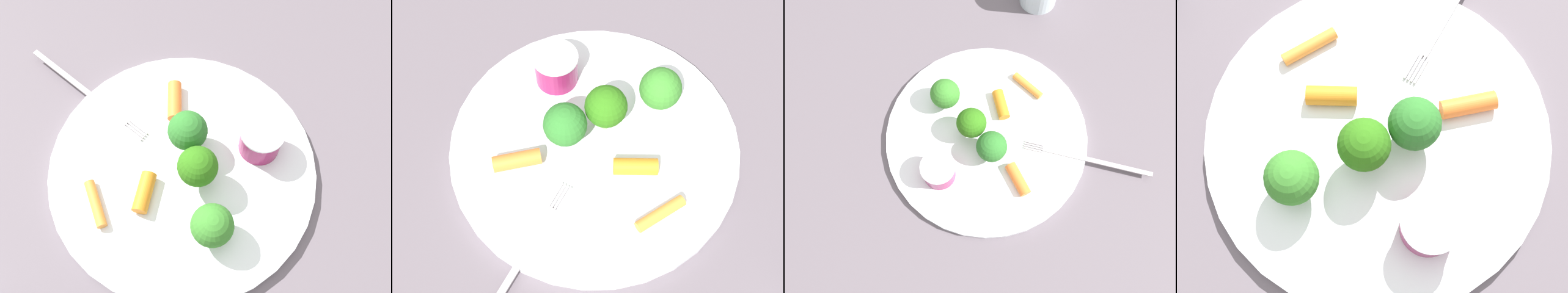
% 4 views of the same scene
% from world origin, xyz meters
% --- Properties ---
extents(ground_plane, '(2.40, 2.40, 0.00)m').
position_xyz_m(ground_plane, '(0.00, 0.00, 0.00)').
color(ground_plane, '#5F555D').
extents(plate, '(0.30, 0.30, 0.01)m').
position_xyz_m(plate, '(0.00, 0.00, 0.01)').
color(plate, white).
rests_on(plate, ground_plane).
extents(sauce_cup, '(0.05, 0.05, 0.04)m').
position_xyz_m(sauce_cup, '(0.01, -0.09, 0.03)').
color(sauce_cup, '#87164B').
rests_on(sauce_cup, plate).
extents(broccoli_floret_0, '(0.04, 0.04, 0.06)m').
position_xyz_m(broccoli_floret_0, '(-0.02, -0.02, 0.05)').
color(broccoli_floret_0, '#84AB6E').
rests_on(broccoli_floret_0, plate).
extents(broccoli_floret_1, '(0.04, 0.04, 0.05)m').
position_xyz_m(broccoli_floret_1, '(-0.08, -0.02, 0.04)').
color(broccoli_floret_1, '#96AD65').
rests_on(broccoli_floret_1, plate).
extents(broccoli_floret_2, '(0.04, 0.04, 0.06)m').
position_xyz_m(broccoli_floret_2, '(0.03, -0.01, 0.05)').
color(broccoli_floret_2, '#8AB257').
rests_on(broccoli_floret_2, plate).
extents(carrot_stick_0, '(0.05, 0.03, 0.02)m').
position_xyz_m(carrot_stick_0, '(-0.03, 0.04, 0.02)').
color(carrot_stick_0, orange).
rests_on(carrot_stick_0, plate).
extents(carrot_stick_1, '(0.05, 0.02, 0.02)m').
position_xyz_m(carrot_stick_1, '(0.08, -0.00, 0.02)').
color(carrot_stick_1, orange).
rests_on(carrot_stick_1, plate).
extents(carrot_stick_2, '(0.05, 0.02, 0.01)m').
position_xyz_m(carrot_stick_2, '(-0.03, 0.10, 0.02)').
color(carrot_stick_2, orange).
rests_on(carrot_stick_2, plate).
extents(fork, '(0.15, 0.14, 0.00)m').
position_xyz_m(fork, '(0.11, 0.10, 0.01)').
color(fork, '#BEB4B8').
rests_on(fork, plate).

